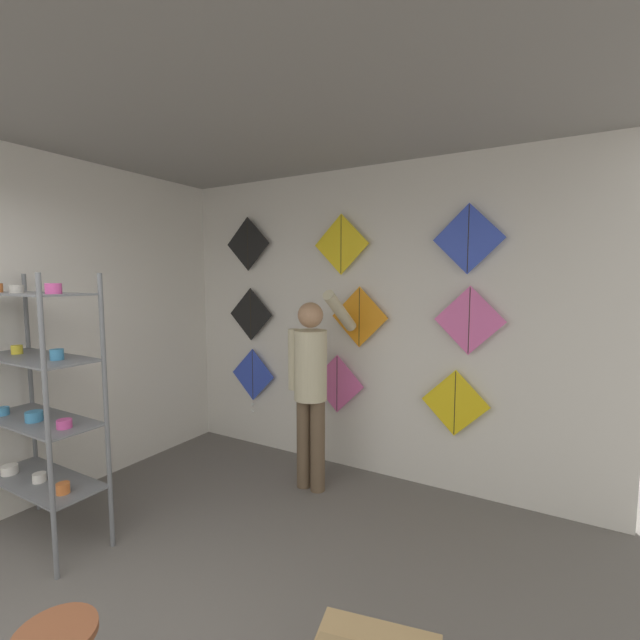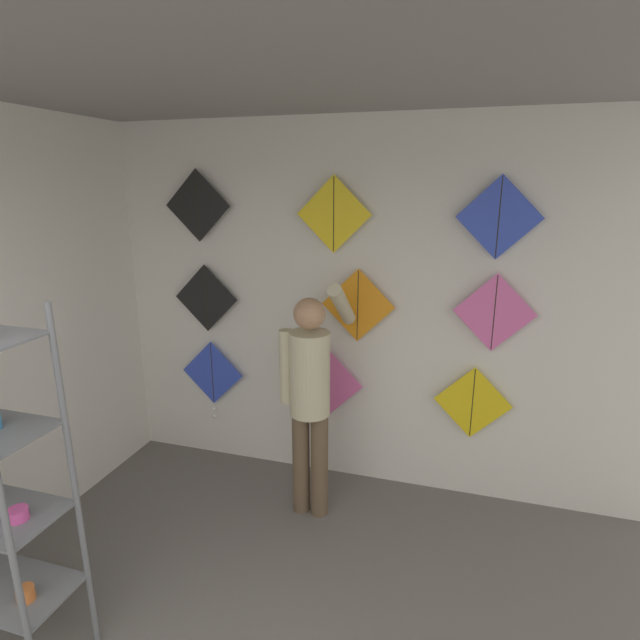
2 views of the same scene
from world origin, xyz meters
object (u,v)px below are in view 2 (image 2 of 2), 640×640
object	(u,v)px
kite_1	(328,383)
kite_4	(358,305)
kite_3	(206,298)
kite_6	(198,206)
shopkeeper	(310,389)
kite_7	(334,214)
kite_8	(499,218)
kite_0	(212,376)
kite_5	(494,313)
kite_2	(472,403)

from	to	relation	value
kite_1	kite_4	xyz separation A→B (m)	(0.23, 0.00, 0.65)
kite_3	kite_6	bearing A→B (deg)	180.00
shopkeeper	kite_1	size ratio (longest dim) A/B	3.10
kite_7	kite_8	bearing A→B (deg)	0.00
kite_3	kite_4	bearing A→B (deg)	0.00
kite_0	kite_7	size ratio (longest dim) A/B	1.25
kite_0	kite_1	xyz separation A→B (m)	(1.02, 0.00, 0.05)
kite_1	kite_6	xyz separation A→B (m)	(-1.06, 0.00, 1.35)
kite_3	kite_4	distance (m)	1.26
kite_4	kite_5	xyz separation A→B (m)	(0.96, 0.00, 0.02)
kite_4	kite_8	bearing A→B (deg)	0.00
shopkeeper	kite_2	world-z (taller)	shopkeeper
shopkeeper	kite_0	distance (m)	1.15
kite_3	kite_6	distance (m)	0.73
kite_3	kite_0	bearing A→B (deg)	-2.57
kite_2	kite_3	bearing A→B (deg)	180.00
kite_0	kite_2	world-z (taller)	kite_2
kite_4	kite_8	world-z (taller)	kite_8
kite_6	kite_1	bearing A→B (deg)	0.00
kite_1	kite_6	distance (m)	1.72
kite_0	kite_2	size ratio (longest dim) A/B	1.25
kite_7	kite_1	bearing A→B (deg)	180.00
kite_4	kite_5	world-z (taller)	kite_5
kite_1	kite_4	size ratio (longest dim) A/B	1.00
kite_4	kite_8	size ratio (longest dim) A/B	1.00
kite_5	kite_4	bearing A→B (deg)	180.00
kite_4	kite_6	distance (m)	1.46
kite_1	kite_2	bearing A→B (deg)	0.00
kite_6	kite_8	world-z (taller)	kite_6
kite_4	kite_7	world-z (taller)	kite_7
kite_1	kite_2	distance (m)	1.09
kite_2	kite_3	distance (m)	2.22
kite_0	kite_8	xyz separation A→B (m)	(2.17, 0.00, 1.36)
shopkeeper	kite_6	xyz separation A→B (m)	(-1.06, 0.48, 1.20)
kite_6	kite_4	bearing A→B (deg)	0.00
kite_3	kite_8	bearing A→B (deg)	0.00
kite_0	kite_4	distance (m)	1.43
kite_7	shopkeeper	bearing A→B (deg)	-93.34
shopkeeper	kite_7	world-z (taller)	kite_7
kite_4	kite_2	bearing A→B (deg)	0.00
kite_2	kite_3	world-z (taller)	kite_3
kite_5	kite_1	bearing A→B (deg)	180.00
kite_1	kite_8	world-z (taller)	kite_8
shopkeeper	kite_4	bearing A→B (deg)	66.54
kite_0	kite_6	size ratio (longest dim) A/B	1.25
kite_6	kite_3	bearing A→B (deg)	0.00
kite_3	kite_4	world-z (taller)	kite_4
kite_3	kite_7	bearing A→B (deg)	0.00
kite_8	kite_0	bearing A→B (deg)	-179.98
kite_2	kite_3	size ratio (longest dim) A/B	1.00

